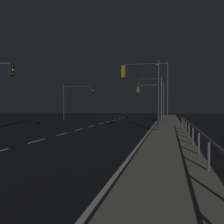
% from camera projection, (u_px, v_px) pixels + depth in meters
% --- Properties ---
extents(ground_plane, '(112.00, 112.00, 0.00)m').
position_uv_depth(ground_plane, '(65.00, 134.00, 20.93)').
color(ground_plane, black).
rests_on(ground_plane, ground).
extents(sidewalk_right, '(2.64, 77.00, 0.14)m').
position_uv_depth(sidewalk_right, '(169.00, 135.00, 19.40)').
color(sidewalk_right, gray).
rests_on(sidewalk_right, ground).
extents(lane_markings_center, '(0.14, 50.00, 0.01)m').
position_uv_depth(lane_markings_center, '(79.00, 130.00, 24.35)').
color(lane_markings_center, silver).
rests_on(lane_markings_center, ground).
extents(lane_edge_line, '(0.14, 53.00, 0.01)m').
position_uv_depth(lane_edge_line, '(151.00, 129.00, 24.61)').
color(lane_edge_line, silver).
rests_on(lane_edge_line, ground).
extents(traffic_light_far_left, '(3.13, 0.62, 5.46)m').
position_uv_depth(traffic_light_far_left, '(142.00, 82.00, 22.09)').
color(traffic_light_far_left, '#2D3033').
rests_on(traffic_light_far_left, sidewalk_right).
extents(traffic_light_mid_left, '(3.85, 0.72, 5.02)m').
position_uv_depth(traffic_light_mid_left, '(151.00, 94.00, 38.65)').
color(traffic_light_mid_left, '#38383D').
rests_on(traffic_light_mid_left, sidewalk_right).
extents(traffic_light_far_center, '(4.49, 0.58, 4.90)m').
position_uv_depth(traffic_light_far_center, '(77.00, 95.00, 38.08)').
color(traffic_light_far_center, '#2D3033').
rests_on(traffic_light_far_center, ground).
extents(traffic_light_far_right, '(3.14, 0.34, 5.52)m').
position_uv_depth(traffic_light_far_right, '(151.00, 90.00, 35.13)').
color(traffic_light_far_right, '#4C4C51').
rests_on(traffic_light_far_right, sidewalk_right).
extents(street_lamp_far_end, '(1.59, 0.41, 7.27)m').
position_uv_depth(street_lamp_far_end, '(166.00, 86.00, 34.40)').
color(street_lamp_far_end, '#38383D').
rests_on(street_lamp_far_end, sidewalk_right).
extents(barrier_fence, '(0.09, 25.80, 0.98)m').
position_uv_depth(barrier_fence, '(196.00, 133.00, 12.64)').
color(barrier_fence, '#59595E').
rests_on(barrier_fence, sidewalk_right).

